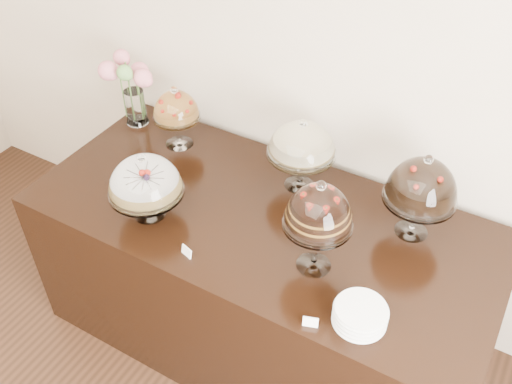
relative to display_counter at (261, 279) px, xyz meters
The scene contains 11 objects.
wall_back 1.19m from the display_counter, 102.40° to the left, with size 5.00×0.04×3.00m, color beige.
display_counter is the anchor object (origin of this frame).
cake_stand_sugar_sponge 0.84m from the display_counter, 151.18° to the right, with size 0.34×0.34×0.35m.
cake_stand_choco_layer 0.85m from the display_counter, 24.58° to the right, with size 0.28×0.28×0.46m.
cake_stand_cheesecake 0.76m from the display_counter, 79.78° to the left, with size 0.33×0.33×0.38m.
cake_stand_dark_choco 1.00m from the display_counter, 21.12° to the left, with size 0.32×0.32×0.43m.
cake_stand_fruit_tart 0.98m from the display_counter, 157.58° to the left, with size 0.25×0.25×0.35m.
flower_vase 1.26m from the display_counter, 162.13° to the left, with size 0.30×0.23×0.39m.
plate_stack 0.86m from the display_counter, 28.31° to the right, with size 0.20×0.20×0.08m.
price_card_left 0.62m from the display_counter, 112.13° to the right, with size 0.06×0.01×0.04m, color white.
price_card_right 0.80m from the display_counter, 43.58° to the right, with size 0.06×0.01×0.04m, color white.
Camera 1 is at (1.07, 0.76, 2.71)m, focal length 40.00 mm.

